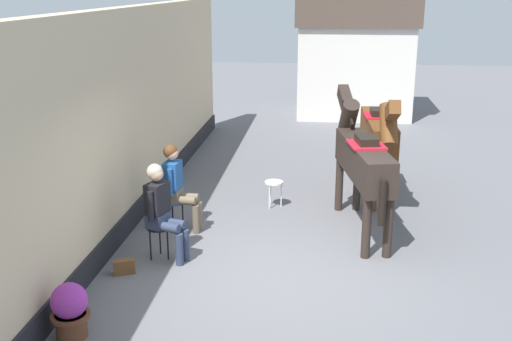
{
  "coord_description": "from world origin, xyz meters",
  "views": [
    {
      "loc": [
        0.61,
        -7.61,
        3.74
      ],
      "look_at": [
        -0.4,
        1.2,
        1.05
      ],
      "focal_mm": 43.29,
      "sensor_mm": 36.0,
      "label": 1
    }
  ],
  "objects_px": {
    "saddled_horse_near": "(362,158)",
    "flower_planter_near": "(70,310)",
    "seated_visitor_far": "(177,183)",
    "seated_visitor_near": "(162,207)",
    "satchel_bag": "(124,267)",
    "saddled_horse_far": "(379,134)",
    "spare_stool_white": "(274,185)"
  },
  "relations": [
    {
      "from": "saddled_horse_near",
      "to": "flower_planter_near",
      "type": "height_order",
      "value": "saddled_horse_near"
    },
    {
      "from": "seated_visitor_far",
      "to": "flower_planter_near",
      "type": "xyz_separation_m",
      "value": [
        -0.45,
        -3.17,
        -0.44
      ]
    },
    {
      "from": "seated_visitor_near",
      "to": "saddled_horse_near",
      "type": "distance_m",
      "value": 3.18
    },
    {
      "from": "saddled_horse_near",
      "to": "satchel_bag",
      "type": "xyz_separation_m",
      "value": [
        -3.2,
        -2.0,
        -1.06
      ]
    },
    {
      "from": "saddled_horse_near",
      "to": "saddled_horse_far",
      "type": "xyz_separation_m",
      "value": [
        0.39,
        1.7,
        0.0
      ]
    },
    {
      "from": "seated_visitor_near",
      "to": "flower_planter_near",
      "type": "height_order",
      "value": "seated_visitor_near"
    },
    {
      "from": "flower_planter_near",
      "to": "saddled_horse_near",
      "type": "bearing_deg",
      "value": 47.37
    },
    {
      "from": "flower_planter_near",
      "to": "satchel_bag",
      "type": "relative_size",
      "value": 2.29
    },
    {
      "from": "seated_visitor_far",
      "to": "spare_stool_white",
      "type": "relative_size",
      "value": 3.02
    },
    {
      "from": "spare_stool_white",
      "to": "satchel_bag",
      "type": "height_order",
      "value": "spare_stool_white"
    },
    {
      "from": "seated_visitor_near",
      "to": "saddled_horse_near",
      "type": "relative_size",
      "value": 0.47
    },
    {
      "from": "saddled_horse_near",
      "to": "seated_visitor_far",
      "type": "bearing_deg",
      "value": -172.08
    },
    {
      "from": "seated_visitor_near",
      "to": "spare_stool_white",
      "type": "distance_m",
      "value": 2.71
    },
    {
      "from": "flower_planter_near",
      "to": "spare_stool_white",
      "type": "distance_m",
      "value": 4.78
    },
    {
      "from": "saddled_horse_near",
      "to": "satchel_bag",
      "type": "bearing_deg",
      "value": -148.03
    },
    {
      "from": "saddled_horse_near",
      "to": "saddled_horse_far",
      "type": "bearing_deg",
      "value": 77.05
    },
    {
      "from": "seated_visitor_far",
      "to": "spare_stool_white",
      "type": "height_order",
      "value": "seated_visitor_far"
    },
    {
      "from": "seated_visitor_near",
      "to": "seated_visitor_far",
      "type": "distance_m",
      "value": 1.08
    },
    {
      "from": "saddled_horse_near",
      "to": "spare_stool_white",
      "type": "height_order",
      "value": "saddled_horse_near"
    },
    {
      "from": "seated_visitor_near",
      "to": "seated_visitor_far",
      "type": "bearing_deg",
      "value": 92.2
    },
    {
      "from": "saddled_horse_near",
      "to": "flower_planter_near",
      "type": "distance_m",
      "value": 4.91
    },
    {
      "from": "seated_visitor_far",
      "to": "saddled_horse_far",
      "type": "height_order",
      "value": "saddled_horse_far"
    },
    {
      "from": "spare_stool_white",
      "to": "flower_planter_near",
      "type": "bearing_deg",
      "value": -112.81
    },
    {
      "from": "flower_planter_near",
      "to": "spare_stool_white",
      "type": "xyz_separation_m",
      "value": [
        1.85,
        4.4,
        0.07
      ]
    },
    {
      "from": "spare_stool_white",
      "to": "satchel_bag",
      "type": "bearing_deg",
      "value": -121.96
    },
    {
      "from": "flower_planter_near",
      "to": "seated_visitor_far",
      "type": "bearing_deg",
      "value": 82.0
    },
    {
      "from": "seated_visitor_near",
      "to": "saddled_horse_far",
      "type": "height_order",
      "value": "saddled_horse_far"
    },
    {
      "from": "seated_visitor_near",
      "to": "spare_stool_white",
      "type": "relative_size",
      "value": 3.02
    },
    {
      "from": "saddled_horse_near",
      "to": "spare_stool_white",
      "type": "xyz_separation_m",
      "value": [
        -1.43,
        0.84,
        -0.76
      ]
    },
    {
      "from": "satchel_bag",
      "to": "seated_visitor_near",
      "type": "bearing_deg",
      "value": -150.52
    },
    {
      "from": "seated_visitor_far",
      "to": "saddled_horse_far",
      "type": "relative_size",
      "value": 0.46
    },
    {
      "from": "spare_stool_white",
      "to": "seated_visitor_far",
      "type": "bearing_deg",
      "value": -138.74
    }
  ]
}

